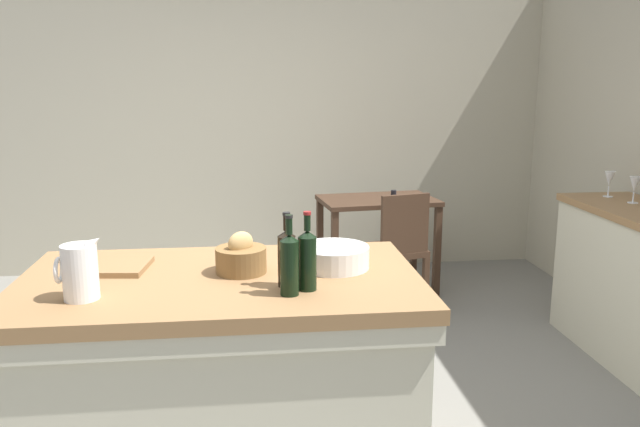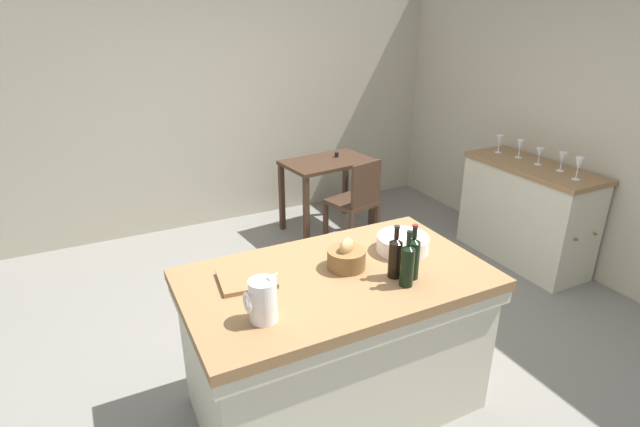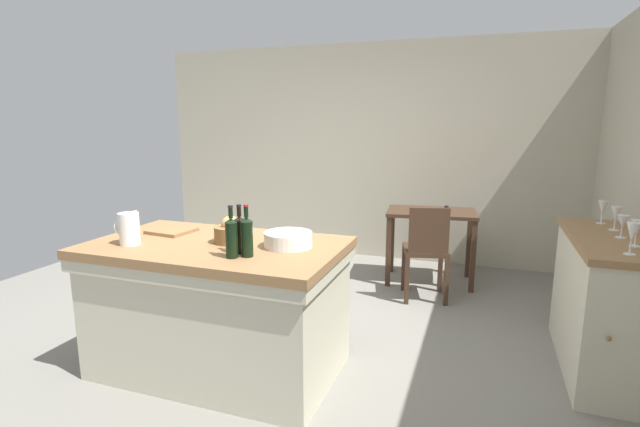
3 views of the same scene
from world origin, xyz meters
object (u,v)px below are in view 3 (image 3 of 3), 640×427
(bread_basket, at_px, (231,233))
(pitcher, at_px, (129,228))
(wash_bowl, at_px, (288,239))
(wine_bottle_green, at_px, (231,237))
(island_table, at_px, (218,302))
(wine_glass_far_right, at_px, (603,208))
(wine_glass_far_left, at_px, (632,233))
(wine_bottle_dark, at_px, (247,236))
(writing_desk, at_px, (431,223))
(side_cabinet, at_px, (606,304))
(wine_glass_right, at_px, (616,214))
(wine_glass_middle, at_px, (623,222))
(wooden_chair, at_px, (426,249))
(wine_bottle_amber, at_px, (240,234))
(wine_glass_left, at_px, (637,228))
(cutting_board, at_px, (172,231))

(bread_basket, bearing_deg, pitcher, -155.85)
(wash_bowl, relative_size, wine_bottle_green, 0.99)
(wash_bowl, bearing_deg, bread_basket, -176.10)
(island_table, xyz_separation_m, wine_glass_far_right, (2.47, 1.31, 0.57))
(island_table, xyz_separation_m, wine_glass_far_left, (2.44, 0.42, 0.58))
(wine_bottle_dark, bearing_deg, writing_desk, 72.40)
(side_cabinet, height_order, wine_glass_right, wine_glass_right)
(island_table, height_order, wine_bottle_green, wine_bottle_green)
(side_cabinet, distance_m, wash_bowl, 2.18)
(side_cabinet, distance_m, wine_glass_middle, 0.57)
(bread_basket, distance_m, wine_glass_middle, 2.54)
(wooden_chair, height_order, wine_glass_far_right, wine_glass_far_right)
(wine_bottle_amber, xyz_separation_m, wine_glass_right, (2.24, 1.24, 0.04))
(bread_basket, relative_size, wine_bottle_dark, 0.69)
(wash_bowl, distance_m, wine_bottle_dark, 0.32)
(bread_basket, distance_m, wine_glass_left, 2.51)
(cutting_board, distance_m, wine_glass_left, 3.02)
(wine_bottle_dark, bearing_deg, bread_basket, 135.46)
(pitcher, distance_m, wine_glass_right, 3.28)
(island_table, distance_m, bread_basket, 0.49)
(wash_bowl, height_order, wine_glass_middle, wine_glass_middle)
(wine_bottle_green, height_order, wine_glass_right, wine_bottle_green)
(wine_glass_middle, distance_m, wine_glass_far_right, 0.45)
(wine_bottle_green, xyz_separation_m, wine_glass_far_right, (2.20, 1.56, 0.03))
(island_table, distance_m, wine_bottle_dark, 0.67)
(side_cabinet, relative_size, wine_bottle_dark, 4.01)
(cutting_board, height_order, wine_bottle_dark, wine_bottle_dark)
(writing_desk, bearing_deg, wine_bottle_amber, -109.54)
(wash_bowl, distance_m, wine_glass_middle, 2.16)
(wine_bottle_dark, distance_m, wine_glass_left, 2.33)
(pitcher, bearing_deg, wooden_chair, 49.65)
(wine_glass_left, bearing_deg, island_table, -165.76)
(wine_bottle_amber, height_order, wine_glass_far_right, wine_bottle_amber)
(bread_basket, relative_size, wine_glass_far_right, 1.27)
(writing_desk, distance_m, wine_bottle_amber, 2.64)
(wooden_chair, bearing_deg, wine_bottle_dark, -112.78)
(side_cabinet, xyz_separation_m, writing_desk, (-1.32, 1.45, 0.17))
(island_table, relative_size, pitcher, 6.63)
(side_cabinet, relative_size, wash_bowl, 4.05)
(side_cabinet, bearing_deg, wash_bowl, -158.37)
(wooden_chair, xyz_separation_m, wash_bowl, (-0.68, -1.67, 0.44))
(side_cabinet, height_order, bread_basket, bread_basket)
(side_cabinet, bearing_deg, wine_glass_far_right, 88.94)
(side_cabinet, relative_size, pitcher, 4.98)
(wine_glass_left, bearing_deg, wine_bottle_amber, -160.57)
(wine_glass_far_right, bearing_deg, wine_glass_left, -85.96)
(writing_desk, xyz_separation_m, wine_glass_far_right, (1.33, -1.00, 0.41))
(wine_glass_right, bearing_deg, writing_desk, 138.31)
(wooden_chair, bearing_deg, wine_bottle_amber, -115.25)
(wine_glass_right, bearing_deg, bread_basket, -156.77)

